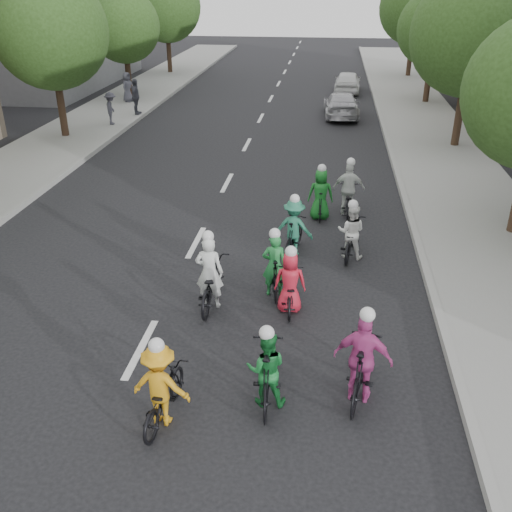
% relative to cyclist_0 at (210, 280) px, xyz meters
% --- Properties ---
extents(ground, '(120.00, 120.00, 0.00)m').
position_rel_cyclist_0_xyz_m(ground, '(-1.06, -1.86, -0.60)').
color(ground, black).
rests_on(ground, ground).
extents(sidewalk_left, '(4.00, 80.00, 0.15)m').
position_rel_cyclist_0_xyz_m(sidewalk_left, '(-9.06, 8.14, -0.53)').
color(sidewalk_left, gray).
rests_on(sidewalk_left, ground).
extents(curb_left, '(0.18, 80.00, 0.18)m').
position_rel_cyclist_0_xyz_m(curb_left, '(-7.11, 8.14, -0.51)').
color(curb_left, '#999993').
rests_on(curb_left, ground).
extents(sidewalk_right, '(4.00, 80.00, 0.15)m').
position_rel_cyclist_0_xyz_m(sidewalk_right, '(6.94, 8.14, -0.53)').
color(sidewalk_right, gray).
rests_on(sidewalk_right, ground).
extents(curb_right, '(0.18, 80.00, 0.18)m').
position_rel_cyclist_0_xyz_m(curb_right, '(4.99, 8.14, -0.51)').
color(curb_right, '#999993').
rests_on(curb_right, ground).
extents(bldg_sw, '(10.00, 14.00, 8.00)m').
position_rel_cyclist_0_xyz_m(bldg_sw, '(-17.06, 26.14, 3.40)').
color(bldg_sw, slate).
rests_on(bldg_sw, ground).
extents(tree_l_3, '(4.80, 4.80, 6.93)m').
position_rel_cyclist_0_xyz_m(tree_l_3, '(-9.26, 13.14, 3.92)').
color(tree_l_3, black).
rests_on(tree_l_3, ground).
extents(tree_l_4, '(4.00, 4.00, 5.97)m').
position_rel_cyclist_0_xyz_m(tree_l_4, '(-9.26, 22.14, 3.36)').
color(tree_l_4, black).
rests_on(tree_l_4, ground).
extents(tree_l_5, '(4.80, 4.80, 6.93)m').
position_rel_cyclist_0_xyz_m(tree_l_5, '(-9.26, 31.14, 3.92)').
color(tree_l_5, black).
rests_on(tree_l_5, ground).
extents(tree_r_1, '(4.80, 4.80, 6.93)m').
position_rel_cyclist_0_xyz_m(tree_r_1, '(7.74, 13.74, 3.92)').
color(tree_r_1, black).
rests_on(tree_r_1, ground).
extents(tree_r_2, '(4.00, 4.00, 5.97)m').
position_rel_cyclist_0_xyz_m(tree_r_2, '(7.74, 22.74, 3.36)').
color(tree_r_2, black).
rests_on(tree_r_2, ground).
extents(tree_r_3, '(4.80, 4.80, 6.93)m').
position_rel_cyclist_0_xyz_m(tree_r_3, '(7.74, 31.74, 3.92)').
color(tree_r_3, black).
rests_on(tree_r_3, ground).
extents(cyclist_0, '(0.69, 1.95, 1.84)m').
position_rel_cyclist_0_xyz_m(cyclist_0, '(0.00, 0.00, 0.00)').
color(cyclist_0, black).
rests_on(cyclist_0, ground).
extents(cyclist_1, '(0.72, 1.87, 1.57)m').
position_rel_cyclist_0_xyz_m(cyclist_1, '(1.59, -3.03, 0.01)').
color(cyclist_1, black).
rests_on(cyclist_1, ground).
extents(cyclist_2, '(1.03, 1.75, 1.65)m').
position_rel_cyclist_0_xyz_m(cyclist_2, '(-0.06, -3.73, -0.00)').
color(cyclist_2, black).
rests_on(cyclist_2, ground).
extents(cyclist_3, '(1.07, 1.93, 1.87)m').
position_rel_cyclist_0_xyz_m(cyclist_3, '(3.20, -2.74, 0.09)').
color(cyclist_3, black).
rests_on(cyclist_3, ground).
extents(cyclist_4, '(0.71, 1.59, 1.57)m').
position_rel_cyclist_0_xyz_m(cyclist_4, '(1.76, 0.03, -0.06)').
color(cyclist_4, black).
rests_on(cyclist_4, ground).
extents(cyclist_5, '(0.66, 1.61, 1.67)m').
position_rel_cyclist_0_xyz_m(cyclist_5, '(1.36, 0.68, -0.02)').
color(cyclist_5, black).
rests_on(cyclist_5, ground).
extents(cyclist_6, '(0.89, 1.87, 1.60)m').
position_rel_cyclist_0_xyz_m(cyclist_6, '(3.13, 2.86, -0.03)').
color(cyclist_6, black).
rests_on(cyclist_6, ground).
extents(cyclist_7, '(1.10, 1.70, 1.70)m').
position_rel_cyclist_0_xyz_m(cyclist_7, '(1.66, 2.79, 0.05)').
color(cyclist_7, black).
rests_on(cyclist_7, ground).
extents(cyclist_8, '(0.98, 1.58, 1.80)m').
position_rel_cyclist_0_xyz_m(cyclist_8, '(3.12, 5.79, 0.02)').
color(cyclist_8, black).
rests_on(cyclist_8, ground).
extents(cyclist_9, '(0.78, 1.49, 1.71)m').
position_rel_cyclist_0_xyz_m(cyclist_9, '(2.28, 5.35, 0.03)').
color(cyclist_9, black).
rests_on(cyclist_9, ground).
extents(follow_car_lead, '(1.91, 4.28, 1.22)m').
position_rel_cyclist_0_xyz_m(follow_car_lead, '(2.98, 19.02, 0.01)').
color(follow_car_lead, '#B1B0B5').
rests_on(follow_car_lead, ground).
extents(follow_car_trail, '(1.68, 3.84, 1.29)m').
position_rel_cyclist_0_xyz_m(follow_car_trail, '(3.41, 25.66, 0.04)').
color(follow_car_trail, white).
rests_on(follow_car_trail, ground).
extents(spectator_0, '(0.77, 1.07, 1.50)m').
position_rel_cyclist_0_xyz_m(spectator_0, '(-7.88, 15.35, 0.30)').
color(spectator_0, '#464550').
rests_on(spectator_0, sidewalk_left).
extents(spectator_1, '(0.52, 1.07, 1.76)m').
position_rel_cyclist_0_xyz_m(spectator_1, '(-7.36, 17.53, 0.43)').
color(spectator_1, '#4D4E59').
rests_on(spectator_1, sidewalk_left).
extents(spectator_2, '(0.70, 0.89, 1.60)m').
position_rel_cyclist_0_xyz_m(spectator_2, '(-8.82, 20.53, 0.35)').
color(spectator_2, '#4C4C59').
rests_on(spectator_2, sidewalk_left).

